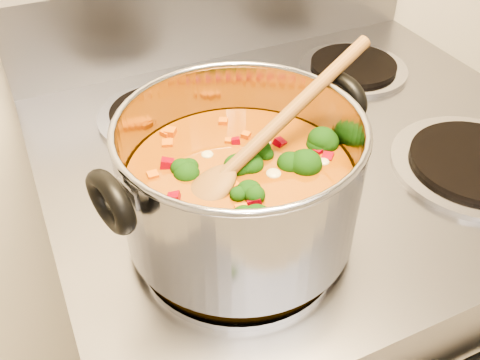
# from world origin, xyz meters

# --- Properties ---
(electric_range) EXTENTS (0.79, 0.71, 1.08)m
(electric_range) POSITION_xyz_m (0.04, 1.16, 0.47)
(electric_range) COLOR gray
(electric_range) RESTS_ON ground
(stockpot) EXTENTS (0.34, 0.28, 0.17)m
(stockpot) POSITION_xyz_m (-0.14, 1.02, 1.01)
(stockpot) COLOR #929399
(stockpot) RESTS_ON electric_range
(wooden_spoon) EXTENTS (0.28, 0.11, 0.13)m
(wooden_spoon) POSITION_xyz_m (-0.12, 1.03, 1.05)
(wooden_spoon) COLOR brown
(wooden_spoon) RESTS_ON stockpot
(cooktop_crumbs) EXTENTS (0.42, 0.16, 0.01)m
(cooktop_crumbs) POSITION_xyz_m (-0.16, 0.89, 0.92)
(cooktop_crumbs) COLOR black
(cooktop_crumbs) RESTS_ON electric_range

